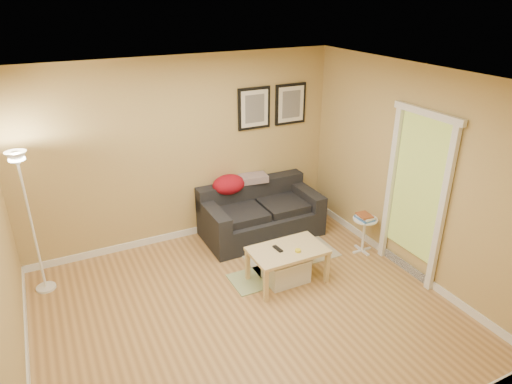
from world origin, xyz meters
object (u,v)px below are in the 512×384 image
sofa (261,212)px  storage_bin (286,269)px  coffee_table (287,265)px  side_table (364,235)px  book_stack (365,217)px  floor_lamp (33,228)px

sofa → storage_bin: (-0.26, -1.18, -0.21)m
coffee_table → storage_bin: (-0.00, 0.02, -0.07)m
storage_bin → side_table: size_ratio=1.05×
coffee_table → side_table: 1.31m
book_stack → side_table: bearing=0.5°
sofa → side_table: 1.49m
sofa → book_stack: size_ratio=7.16×
sofa → storage_bin: bearing=-102.3°
sofa → side_table: bearing=-45.3°
book_stack → floor_lamp: 4.14m
coffee_table → floor_lamp: size_ratio=0.52×
storage_bin → sofa: bearing=77.7°
side_table → coffee_table: bearing=-173.7°
side_table → floor_lamp: floor_lamp is taller
storage_bin → floor_lamp: bearing=156.9°
storage_bin → book_stack: (1.28, 0.12, 0.38)m
floor_lamp → side_table: bearing=-14.4°
side_table → book_stack: size_ratio=2.15×
coffee_table → book_stack: bearing=-4.6°
sofa → floor_lamp: (-2.97, -0.03, 0.47)m
coffee_table → side_table: side_table is taller
sofa → storage_bin: size_ratio=3.18×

